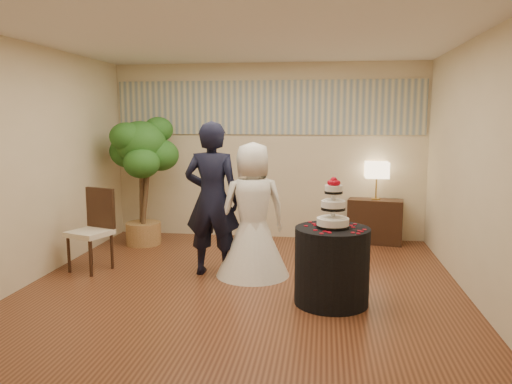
# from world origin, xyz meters

# --- Properties ---
(floor) EXTENTS (5.00, 5.00, 0.00)m
(floor) POSITION_xyz_m (0.00, 0.00, 0.00)
(floor) COLOR brown
(floor) RESTS_ON ground
(ceiling) EXTENTS (5.00, 5.00, 0.00)m
(ceiling) POSITION_xyz_m (0.00, 0.00, 2.80)
(ceiling) COLOR white
(ceiling) RESTS_ON wall_back
(wall_back) EXTENTS (5.00, 0.06, 2.80)m
(wall_back) POSITION_xyz_m (0.00, 2.50, 1.40)
(wall_back) COLOR beige
(wall_back) RESTS_ON ground
(wall_front) EXTENTS (5.00, 0.06, 2.80)m
(wall_front) POSITION_xyz_m (0.00, -2.50, 1.40)
(wall_front) COLOR beige
(wall_front) RESTS_ON ground
(wall_left) EXTENTS (0.06, 5.00, 2.80)m
(wall_left) POSITION_xyz_m (-2.50, 0.00, 1.40)
(wall_left) COLOR beige
(wall_left) RESTS_ON ground
(wall_right) EXTENTS (0.06, 5.00, 2.80)m
(wall_right) POSITION_xyz_m (2.50, 0.00, 1.40)
(wall_right) COLOR beige
(wall_right) RESTS_ON ground
(mural_border) EXTENTS (4.90, 0.02, 0.85)m
(mural_border) POSITION_xyz_m (0.00, 2.48, 2.10)
(mural_border) COLOR #ABB09E
(mural_border) RESTS_ON wall_back
(groom) EXTENTS (0.71, 0.49, 1.90)m
(groom) POSITION_xyz_m (-0.44, 0.41, 0.95)
(groom) COLOR black
(groom) RESTS_ON floor
(bride) EXTENTS (1.18, 1.18, 1.65)m
(bride) POSITION_xyz_m (0.05, 0.44, 0.83)
(bride) COLOR white
(bride) RESTS_ON floor
(cake_table) EXTENTS (0.94, 0.94, 0.81)m
(cake_table) POSITION_xyz_m (1.01, -0.39, 0.40)
(cake_table) COLOR black
(cake_table) RESTS_ON floor
(wedding_cake) EXTENTS (0.34, 0.34, 0.53)m
(wedding_cake) POSITION_xyz_m (1.01, -0.39, 1.07)
(wedding_cake) COLOR white
(wedding_cake) RESTS_ON cake_table
(console) EXTENTS (0.88, 0.50, 0.69)m
(console) POSITION_xyz_m (1.71, 2.30, 0.34)
(console) COLOR #311D11
(console) RESTS_ON floor
(table_lamp) EXTENTS (0.35, 0.35, 0.58)m
(table_lamp) POSITION_xyz_m (1.71, 2.30, 0.98)
(table_lamp) COLOR beige
(table_lamp) RESTS_ON console
(ficus_tree) EXTENTS (1.06, 1.06, 2.00)m
(ficus_tree) POSITION_xyz_m (-1.84, 1.73, 1.00)
(ficus_tree) COLOR #28611E
(ficus_tree) RESTS_ON floor
(side_chair) EXTENTS (0.61, 0.63, 1.04)m
(side_chair) POSITION_xyz_m (-2.02, 0.34, 0.52)
(side_chair) COLOR #311D11
(side_chair) RESTS_ON floor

